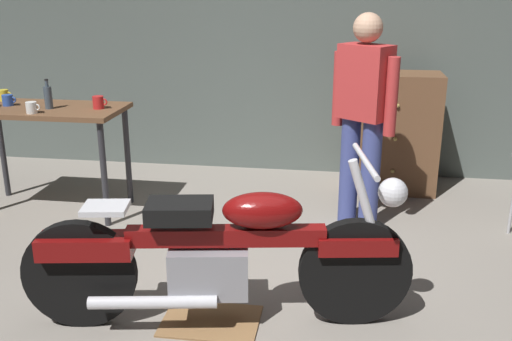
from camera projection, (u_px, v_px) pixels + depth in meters
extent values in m
plane|color=gray|center=(245.00, 308.00, 3.52)|extent=(12.00, 12.00, 0.00)
cube|color=#56605B|center=(292.00, 17.00, 5.67)|extent=(8.00, 0.12, 3.10)
cube|color=brown|center=(44.00, 110.00, 4.77)|extent=(1.30, 0.64, 0.04)
cylinder|color=#2D2D33|center=(104.00, 175.00, 4.58)|extent=(0.05, 0.05, 0.86)
cylinder|color=#2D2D33|center=(2.00, 150.00, 5.24)|extent=(0.05, 0.05, 0.86)
cylinder|color=#2D2D33|center=(128.00, 156.00, 5.07)|extent=(0.05, 0.05, 0.86)
cylinder|color=black|center=(355.00, 272.00, 3.28)|extent=(0.64, 0.17, 0.64)
cylinder|color=black|center=(80.00, 274.00, 3.26)|extent=(0.64, 0.17, 0.64)
cube|color=maroon|center=(357.00, 244.00, 3.23)|extent=(0.46, 0.21, 0.10)
cube|color=maroon|center=(86.00, 246.00, 3.21)|extent=(0.54, 0.26, 0.12)
cube|color=gray|center=(209.00, 270.00, 3.27)|extent=(0.47, 0.31, 0.28)
cube|color=maroon|center=(226.00, 236.00, 3.20)|extent=(1.10, 0.28, 0.10)
ellipsoid|color=maroon|center=(262.00, 210.00, 3.16)|extent=(0.47, 0.29, 0.20)
cube|color=black|center=(180.00, 211.00, 3.15)|extent=(0.39, 0.30, 0.10)
cube|color=silver|center=(105.00, 208.00, 3.14)|extent=(0.27, 0.24, 0.03)
cylinder|color=silver|center=(369.00, 218.00, 3.18)|extent=(0.27, 0.09, 0.68)
cylinder|color=silver|center=(365.00, 161.00, 3.08)|extent=(0.13, 0.60, 0.03)
sphere|color=silver|center=(393.00, 192.00, 3.14)|extent=(0.16, 0.16, 0.16)
cylinder|color=silver|center=(153.00, 302.00, 3.17)|extent=(0.70, 0.18, 0.07)
cylinder|color=#3E498B|center=(370.00, 176.00, 4.53)|extent=(0.15, 0.15, 0.88)
cylinder|color=#3E498B|center=(349.00, 170.00, 4.66)|extent=(0.15, 0.15, 0.88)
cube|color=#BF3333|center=(365.00, 82.00, 4.37)|extent=(0.44, 0.40, 0.56)
cylinder|color=#BF3333|center=(392.00, 97.00, 4.24)|extent=(0.09, 0.09, 0.58)
cylinder|color=#BF3333|center=(339.00, 89.00, 4.56)|extent=(0.09, 0.09, 0.58)
sphere|color=tan|center=(368.00, 28.00, 4.25)|extent=(0.22, 0.22, 0.22)
cube|color=brown|center=(393.00, 133.00, 5.37)|extent=(0.80, 0.44, 1.10)
sphere|color=tan|center=(398.00, 106.00, 5.06)|extent=(0.04, 0.04, 0.04)
sphere|color=tan|center=(395.00, 139.00, 5.15)|extent=(0.04, 0.04, 0.04)
sphere|color=tan|center=(393.00, 171.00, 5.24)|extent=(0.04, 0.04, 0.04)
cube|color=olive|center=(211.00, 321.00, 3.38)|extent=(0.56, 0.40, 0.01)
cylinder|color=yellow|center=(4.00, 95.00, 5.00)|extent=(0.08, 0.08, 0.10)
torus|color=yellow|center=(9.00, 95.00, 4.99)|extent=(0.05, 0.01, 0.05)
cylinder|color=red|center=(98.00, 102.00, 4.69)|extent=(0.09, 0.09, 0.10)
torus|color=red|center=(104.00, 102.00, 4.68)|extent=(0.06, 0.01, 0.06)
cylinder|color=#2D51AD|center=(8.00, 100.00, 4.80)|extent=(0.09, 0.09, 0.09)
torus|color=#2D51AD|center=(13.00, 100.00, 4.80)|extent=(0.05, 0.01, 0.05)
cylinder|color=white|center=(31.00, 108.00, 4.53)|extent=(0.08, 0.08, 0.09)
torus|color=white|center=(37.00, 107.00, 4.52)|extent=(0.05, 0.01, 0.05)
cylinder|color=#3F4C59|center=(48.00, 98.00, 4.68)|extent=(0.06, 0.06, 0.18)
cylinder|color=#3F4C59|center=(47.00, 83.00, 4.64)|extent=(0.03, 0.03, 0.05)
cylinder|color=black|center=(46.00, 80.00, 4.63)|extent=(0.03, 0.03, 0.01)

